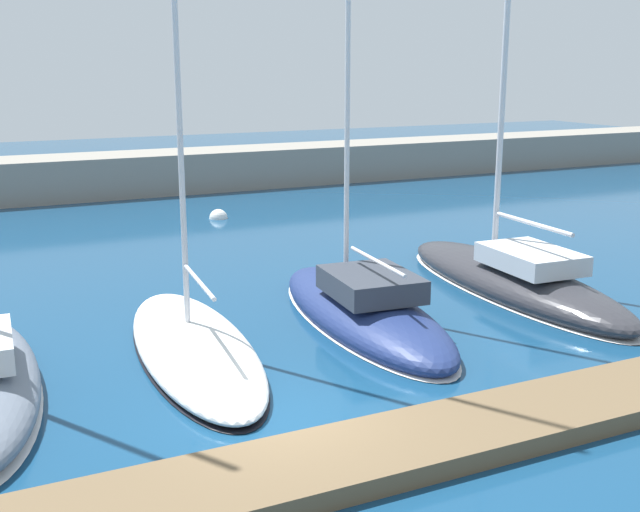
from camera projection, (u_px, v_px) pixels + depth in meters
ground_plane at (283, 428)px, 14.63m from camera, size 120.00×120.00×0.00m
dock_pier at (328, 465)px, 12.93m from camera, size 25.17×2.04×0.36m
breakwater_seawall at (60, 178)px, 39.07m from camera, size 108.00×3.62×2.06m
sailboat_white_third at (194, 342)px, 18.26m from camera, size 3.26×8.94×18.56m
sailboat_navy_fourth at (363, 308)px, 20.56m from camera, size 3.46×9.12×19.10m
sailboat_charcoal_fifth at (513, 277)px, 23.32m from camera, size 3.20×10.38×18.94m
mooring_buoy_white at (218, 218)px, 34.32m from camera, size 0.80×0.80×0.80m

